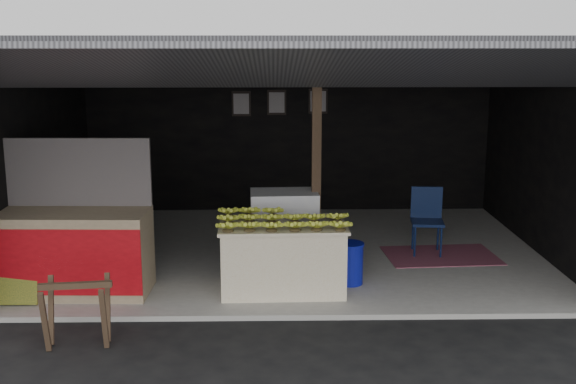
{
  "coord_description": "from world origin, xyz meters",
  "views": [
    {
      "loc": [
        -0.25,
        -7.34,
        2.99
      ],
      "look_at": [
        -0.08,
        1.52,
        1.1
      ],
      "focal_mm": 45.0,
      "sensor_mm": 36.0,
      "label": 1
    }
  ],
  "objects_px": {
    "neighbor_stall": "(74,249)",
    "plastic_chair": "(427,215)",
    "white_crate": "(284,228)",
    "banana_table": "(283,257)",
    "sawhorse": "(77,307)",
    "water_barrel": "(350,264)"
  },
  "relations": [
    {
      "from": "banana_table",
      "to": "water_barrel",
      "type": "relative_size",
      "value": 3.13
    },
    {
      "from": "plastic_chair",
      "to": "sawhorse",
      "type": "bearing_deg",
      "value": -137.71
    },
    {
      "from": "neighbor_stall",
      "to": "plastic_chair",
      "type": "relative_size",
      "value": 1.96
    },
    {
      "from": "sawhorse",
      "to": "water_barrel",
      "type": "relative_size",
      "value": 1.46
    },
    {
      "from": "neighbor_stall",
      "to": "banana_table",
      "type": "bearing_deg",
      "value": 2.53
    },
    {
      "from": "banana_table",
      "to": "white_crate",
      "type": "relative_size",
      "value": 1.55
    },
    {
      "from": "white_crate",
      "to": "water_barrel",
      "type": "bearing_deg",
      "value": -49.61
    },
    {
      "from": "white_crate",
      "to": "sawhorse",
      "type": "distance_m",
      "value": 3.26
    },
    {
      "from": "banana_table",
      "to": "plastic_chair",
      "type": "xyz_separation_m",
      "value": [
        2.02,
        1.51,
        0.13
      ]
    },
    {
      "from": "white_crate",
      "to": "plastic_chair",
      "type": "xyz_separation_m",
      "value": [
        1.99,
        0.46,
        0.05
      ]
    },
    {
      "from": "white_crate",
      "to": "plastic_chair",
      "type": "relative_size",
      "value": 1.06
    },
    {
      "from": "plastic_chair",
      "to": "neighbor_stall",
      "type": "bearing_deg",
      "value": -154.82
    },
    {
      "from": "sawhorse",
      "to": "plastic_chair",
      "type": "distance_m",
      "value": 5.03
    },
    {
      "from": "banana_table",
      "to": "neighbor_stall",
      "type": "distance_m",
      "value": 2.44
    },
    {
      "from": "neighbor_stall",
      "to": "water_barrel",
      "type": "relative_size",
      "value": 3.71
    },
    {
      "from": "banana_table",
      "to": "neighbor_stall",
      "type": "height_order",
      "value": "neighbor_stall"
    },
    {
      "from": "neighbor_stall",
      "to": "plastic_chair",
      "type": "bearing_deg",
      "value": 20.83
    },
    {
      "from": "banana_table",
      "to": "white_crate",
      "type": "distance_m",
      "value": 1.05
    },
    {
      "from": "sawhorse",
      "to": "plastic_chair",
      "type": "bearing_deg",
      "value": 29.54
    },
    {
      "from": "neighbor_stall",
      "to": "water_barrel",
      "type": "xyz_separation_m",
      "value": [
        3.25,
        0.25,
        -0.29
      ]
    },
    {
      "from": "sawhorse",
      "to": "water_barrel",
      "type": "xyz_separation_m",
      "value": [
        2.85,
        1.68,
        -0.12
      ]
    },
    {
      "from": "banana_table",
      "to": "water_barrel",
      "type": "height_order",
      "value": "banana_table"
    }
  ]
}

